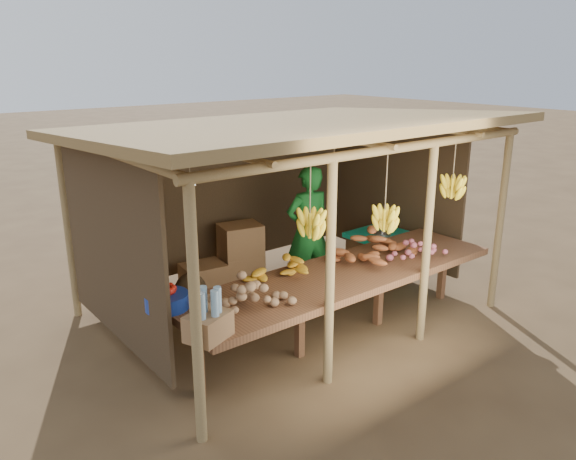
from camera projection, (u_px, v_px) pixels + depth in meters
ground at (288, 310)px, 7.01m from camera, size 60.00×60.00×0.00m
stall_structure at (293, 160)px, 6.40m from camera, size 4.70×3.50×2.43m
counter at (342, 278)px, 6.08m from camera, size 3.90×1.05×0.80m
potato_heap at (244, 294)px, 5.06m from camera, size 0.96×0.60×0.36m
sweet_potato_heap at (378, 245)px, 6.39m from camera, size 1.09×0.82×0.36m
onion_heap at (418, 246)px, 6.37m from camera, size 0.88×0.70×0.35m
banana_pile at (284, 263)px, 5.84m from camera, size 0.71×0.59×0.35m
tomato_basin at (167, 299)px, 5.18m from camera, size 0.41×0.41×0.22m
bottle_box at (208, 319)px, 4.60m from camera, size 0.43×0.39×0.45m
vendor at (308, 230)px, 7.37m from camera, size 0.69×0.53×1.71m
tarp_crate at (378, 255)px, 7.84m from camera, size 0.79×0.69×0.92m
carton_stack at (229, 263)px, 7.53m from camera, size 1.20×0.52×0.86m
burlap_sacks at (176, 296)px, 6.81m from camera, size 0.82×0.43×0.58m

